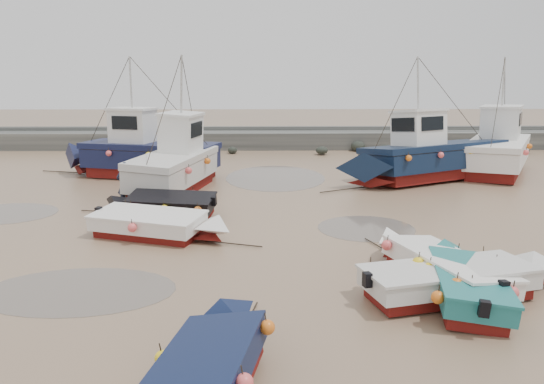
{
  "coord_description": "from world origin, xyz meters",
  "views": [
    {
      "loc": [
        1.24,
        -16.09,
        5.64
      ],
      "look_at": [
        1.51,
        2.06,
        1.4
      ],
      "focal_mm": 35.0,
      "sensor_mm": 36.0,
      "label": 1
    }
  ],
  "objects_px": {
    "dinghy_4": "(163,202)",
    "cabin_boat_2": "(427,155)",
    "cabin_boat_3": "(499,148)",
    "dinghy_2": "(464,278)",
    "person": "(127,208)",
    "dinghy_1": "(213,363)",
    "dinghy_5": "(158,222)",
    "cabin_boat_0": "(140,152)",
    "dinghy_6": "(436,262)",
    "cabin_boat_1": "(178,162)",
    "dinghy_3": "(462,277)"
  },
  "relations": [
    {
      "from": "dinghy_4",
      "to": "cabin_boat_2",
      "type": "height_order",
      "value": "cabin_boat_2"
    },
    {
      "from": "cabin_boat_3",
      "to": "dinghy_2",
      "type": "bearing_deg",
      "value": -86.15
    },
    {
      "from": "cabin_boat_2",
      "to": "person",
      "type": "bearing_deg",
      "value": 83.96
    },
    {
      "from": "dinghy_1",
      "to": "dinghy_2",
      "type": "xyz_separation_m",
      "value": [
        5.9,
        3.86,
        0.0
      ]
    },
    {
      "from": "dinghy_2",
      "to": "cabin_boat_2",
      "type": "height_order",
      "value": "cabin_boat_2"
    },
    {
      "from": "dinghy_1",
      "to": "dinghy_4",
      "type": "height_order",
      "value": "same"
    },
    {
      "from": "dinghy_5",
      "to": "cabin_boat_2",
      "type": "bearing_deg",
      "value": 146.29
    },
    {
      "from": "dinghy_2",
      "to": "cabin_boat_0",
      "type": "relative_size",
      "value": 0.56
    },
    {
      "from": "dinghy_5",
      "to": "dinghy_6",
      "type": "height_order",
      "value": "same"
    },
    {
      "from": "cabin_boat_3",
      "to": "person",
      "type": "xyz_separation_m",
      "value": [
        -18.79,
        -7.59,
        -1.35
      ]
    },
    {
      "from": "dinghy_1",
      "to": "person",
      "type": "bearing_deg",
      "value": 122.05
    },
    {
      "from": "dinghy_4",
      "to": "dinghy_6",
      "type": "height_order",
      "value": "same"
    },
    {
      "from": "dinghy_2",
      "to": "person",
      "type": "relative_size",
      "value": 2.94
    },
    {
      "from": "dinghy_6",
      "to": "cabin_boat_1",
      "type": "bearing_deg",
      "value": 108.73
    },
    {
      "from": "dinghy_6",
      "to": "cabin_boat_0",
      "type": "bearing_deg",
      "value": 108.67
    },
    {
      "from": "cabin_boat_0",
      "to": "cabin_boat_1",
      "type": "relative_size",
      "value": 1.08
    },
    {
      "from": "dinghy_4",
      "to": "person",
      "type": "distance_m",
      "value": 2.22
    },
    {
      "from": "dinghy_5",
      "to": "cabin_boat_2",
      "type": "height_order",
      "value": "cabin_boat_2"
    },
    {
      "from": "dinghy_5",
      "to": "cabin_boat_3",
      "type": "relative_size",
      "value": 0.65
    },
    {
      "from": "dinghy_5",
      "to": "person",
      "type": "height_order",
      "value": "dinghy_5"
    },
    {
      "from": "cabin_boat_2",
      "to": "dinghy_2",
      "type": "bearing_deg",
      "value": 140.38
    },
    {
      "from": "dinghy_5",
      "to": "dinghy_3",
      "type": "bearing_deg",
      "value": 78.37
    },
    {
      "from": "dinghy_2",
      "to": "dinghy_6",
      "type": "xyz_separation_m",
      "value": [
        -0.34,
        1.14,
        -0.01
      ]
    },
    {
      "from": "dinghy_1",
      "to": "dinghy_6",
      "type": "xyz_separation_m",
      "value": [
        5.56,
        4.99,
        -0.0
      ]
    },
    {
      "from": "dinghy_4",
      "to": "cabin_boat_3",
      "type": "height_order",
      "value": "cabin_boat_3"
    },
    {
      "from": "dinghy_5",
      "to": "cabin_boat_1",
      "type": "distance_m",
      "value": 7.22
    },
    {
      "from": "dinghy_1",
      "to": "dinghy_6",
      "type": "height_order",
      "value": "same"
    },
    {
      "from": "dinghy_4",
      "to": "cabin_boat_1",
      "type": "relative_size",
      "value": 0.59
    },
    {
      "from": "dinghy_1",
      "to": "cabin_boat_3",
      "type": "distance_m",
      "value": 24.84
    },
    {
      "from": "dinghy_3",
      "to": "dinghy_6",
      "type": "height_order",
      "value": "same"
    },
    {
      "from": "cabin_boat_1",
      "to": "cabin_boat_3",
      "type": "height_order",
      "value": "same"
    },
    {
      "from": "cabin_boat_1",
      "to": "cabin_boat_2",
      "type": "relative_size",
      "value": 0.91
    },
    {
      "from": "cabin_boat_0",
      "to": "cabin_boat_2",
      "type": "bearing_deg",
      "value": -79.94
    },
    {
      "from": "dinghy_3",
      "to": "dinghy_5",
      "type": "xyz_separation_m",
      "value": [
        -8.59,
        4.98,
        0.01
      ]
    },
    {
      "from": "dinghy_3",
      "to": "cabin_boat_0",
      "type": "distance_m",
      "value": 19.27
    },
    {
      "from": "cabin_boat_3",
      "to": "cabin_boat_0",
      "type": "bearing_deg",
      "value": -146.87
    },
    {
      "from": "dinghy_6",
      "to": "cabin_boat_2",
      "type": "xyz_separation_m",
      "value": [
        3.66,
        13.2,
        0.77
      ]
    },
    {
      "from": "dinghy_2",
      "to": "cabin_boat_1",
      "type": "relative_size",
      "value": 0.6
    },
    {
      "from": "dinghy_4",
      "to": "cabin_boat_1",
      "type": "bearing_deg",
      "value": 11.77
    },
    {
      "from": "cabin_boat_1",
      "to": "dinghy_3",
      "type": "bearing_deg",
      "value": -40.41
    },
    {
      "from": "dinghy_1",
      "to": "cabin_boat_1",
      "type": "height_order",
      "value": "cabin_boat_1"
    },
    {
      "from": "person",
      "to": "dinghy_5",
      "type": "bearing_deg",
      "value": 114.36
    },
    {
      "from": "cabin_boat_2",
      "to": "person",
      "type": "relative_size",
      "value": 5.4
    },
    {
      "from": "dinghy_2",
      "to": "cabin_boat_3",
      "type": "distance_m",
      "value": 18.54
    },
    {
      "from": "dinghy_5",
      "to": "person",
      "type": "relative_size",
      "value": 3.11
    },
    {
      "from": "dinghy_1",
      "to": "person",
      "type": "height_order",
      "value": "dinghy_1"
    },
    {
      "from": "dinghy_1",
      "to": "dinghy_4",
      "type": "bearing_deg",
      "value": 116.26
    },
    {
      "from": "dinghy_2",
      "to": "cabin_boat_3",
      "type": "xyz_separation_m",
      "value": [
        8.08,
        16.67,
        0.8
      ]
    },
    {
      "from": "cabin_boat_1",
      "to": "dinghy_2",
      "type": "bearing_deg",
      "value": -40.54
    },
    {
      "from": "cabin_boat_3",
      "to": "person",
      "type": "distance_m",
      "value": 20.31
    }
  ]
}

